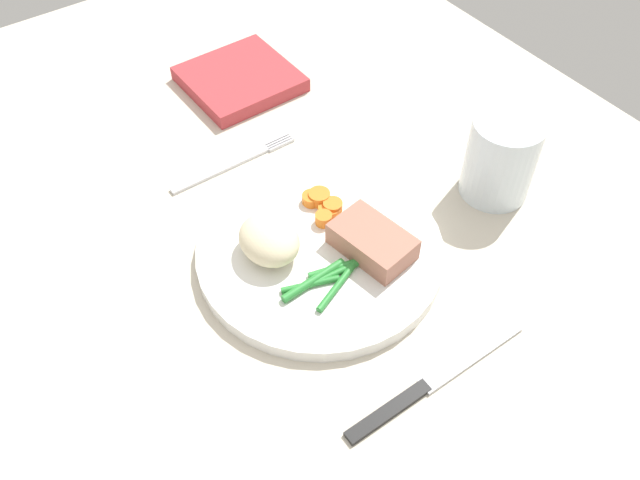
% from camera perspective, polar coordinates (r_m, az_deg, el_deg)
% --- Properties ---
extents(dining_table, '(1.20, 0.90, 0.02)m').
position_cam_1_polar(dining_table, '(0.74, -0.80, 0.19)').
color(dining_table, beige).
rests_on(dining_table, ground).
extents(dinner_plate, '(0.26, 0.26, 0.02)m').
position_cam_1_polar(dinner_plate, '(0.71, -0.00, -0.95)').
color(dinner_plate, white).
rests_on(dinner_plate, dining_table).
extents(meat_portion, '(0.09, 0.07, 0.03)m').
position_cam_1_polar(meat_portion, '(0.69, 4.46, -0.12)').
color(meat_portion, '#A86B56').
rests_on(meat_portion, dinner_plate).
extents(mashed_potatoes, '(0.07, 0.06, 0.04)m').
position_cam_1_polar(mashed_potatoes, '(0.68, -4.34, 0.02)').
color(mashed_potatoes, beige).
rests_on(mashed_potatoes, dinner_plate).
extents(carrot_slices, '(0.05, 0.04, 0.01)m').
position_cam_1_polar(carrot_slices, '(0.73, 0.21, 3.05)').
color(carrot_slices, orange).
rests_on(carrot_slices, dinner_plate).
extents(green_beans, '(0.05, 0.09, 0.01)m').
position_cam_1_polar(green_beans, '(0.67, 0.38, -3.32)').
color(green_beans, '#2D8C38').
rests_on(green_beans, dinner_plate).
extents(fork, '(0.01, 0.17, 0.00)m').
position_cam_1_polar(fork, '(0.81, -7.37, 6.44)').
color(fork, silver).
rests_on(fork, dining_table).
extents(knife, '(0.02, 0.21, 0.01)m').
position_cam_1_polar(knife, '(0.63, 9.54, -11.72)').
color(knife, black).
rests_on(knife, dining_table).
extents(water_glass, '(0.08, 0.08, 0.10)m').
position_cam_1_polar(water_glass, '(0.78, 14.98, 6.36)').
color(water_glass, silver).
rests_on(water_glass, dining_table).
extents(napkin, '(0.13, 0.14, 0.02)m').
position_cam_1_polar(napkin, '(0.93, -6.81, 13.39)').
color(napkin, '#B2383D').
rests_on(napkin, dining_table).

